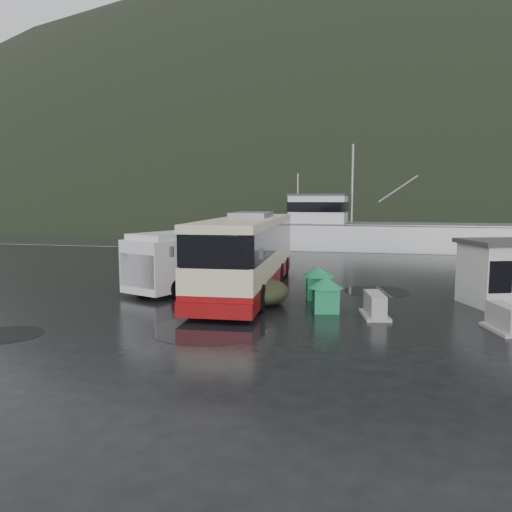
% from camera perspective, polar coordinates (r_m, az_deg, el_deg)
% --- Properties ---
extents(ground, '(160.00, 160.00, 0.00)m').
position_cam_1_polar(ground, '(21.74, 0.16, -4.94)').
color(ground, black).
rests_on(ground, ground).
extents(harbor_water, '(300.00, 180.00, 0.02)m').
position_cam_1_polar(harbor_water, '(130.92, 11.02, 4.56)').
color(harbor_water, black).
rests_on(harbor_water, ground).
extents(quay_edge, '(160.00, 0.60, 1.50)m').
position_cam_1_polar(quay_edge, '(41.27, 6.38, 0.50)').
color(quay_edge, '#999993').
rests_on(quay_edge, ground).
extents(headland, '(780.00, 540.00, 570.00)m').
position_cam_1_polar(headland, '(270.85, 14.25, 5.46)').
color(headland, black).
rests_on(headland, ground).
extents(coach_bus, '(4.06, 13.27, 3.71)m').
position_cam_1_polar(coach_bus, '(23.67, -0.95, -3.99)').
color(coach_bus, beige).
rests_on(coach_bus, ground).
extents(white_van, '(4.62, 7.12, 2.82)m').
position_cam_1_polar(white_van, '(24.41, -7.60, -3.72)').
color(white_van, silver).
rests_on(white_van, ground).
extents(waste_bin_left, '(1.17, 1.17, 1.36)m').
position_cam_1_polar(waste_bin_left, '(19.51, 7.93, -6.34)').
color(waste_bin_left, '#16804B').
rests_on(waste_bin_left, ground).
extents(waste_bin_right, '(1.20, 1.20, 1.42)m').
position_cam_1_polar(waste_bin_right, '(21.97, 7.10, -4.87)').
color(waste_bin_right, '#16804B').
rests_on(waste_bin_right, ground).
extents(dome_tent, '(2.00, 2.69, 1.01)m').
position_cam_1_polar(dome_tent, '(20.76, 1.18, -5.49)').
color(dome_tent, '#292F1C').
rests_on(dome_tent, ground).
extents(ticket_kiosk, '(4.14, 3.66, 2.69)m').
position_cam_1_polar(ticket_kiosk, '(23.01, 26.54, -5.00)').
color(ticket_kiosk, silver).
rests_on(ticket_kiosk, ground).
extents(jersey_barrier_a, '(1.31, 1.94, 0.89)m').
position_cam_1_polar(jersey_barrier_a, '(18.48, 26.53, -7.71)').
color(jersey_barrier_a, '#999993').
rests_on(jersey_barrier_a, ground).
extents(jersey_barrier_b, '(1.21, 1.91, 0.88)m').
position_cam_1_polar(jersey_barrier_b, '(19.06, 13.40, -6.77)').
color(jersey_barrier_b, '#999993').
rests_on(jersey_barrier_b, ground).
extents(fishing_trawler, '(27.39, 6.80, 10.89)m').
position_cam_1_polar(fishing_trawler, '(48.59, 14.51, 1.24)').
color(fishing_trawler, silver).
rests_on(fishing_trawler, ground).
extents(puddles, '(14.25, 12.99, 0.01)m').
position_cam_1_polar(puddles, '(18.74, -1.33, -6.80)').
color(puddles, black).
rests_on(puddles, ground).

